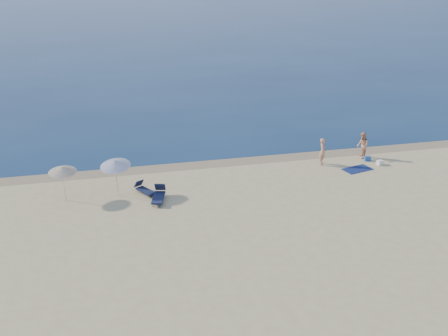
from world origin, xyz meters
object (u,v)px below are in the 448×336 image
object	(u,v)px
person_left	(323,151)
person_right	(362,145)
umbrella_near	(115,164)
blue_cooler	(367,158)

from	to	relation	value
person_left	person_right	size ratio (longest dim) A/B	1.01
person_left	person_right	xyz separation A→B (m)	(3.13, 0.51, -0.00)
person_right	umbrella_near	xyz separation A→B (m)	(-16.75, -2.31, 1.06)
person_right	blue_cooler	distance (m)	0.97
person_left	blue_cooler	xyz separation A→B (m)	(3.30, -0.06, -0.77)
person_right	blue_cooler	size ratio (longest dim) A/B	4.31
blue_cooler	person_left	bearing A→B (deg)	-174.41
person_left	umbrella_near	xyz separation A→B (m)	(-13.62, -1.80, 1.06)
blue_cooler	umbrella_near	bearing A→B (deg)	-167.45
person_left	blue_cooler	world-z (taller)	person_left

